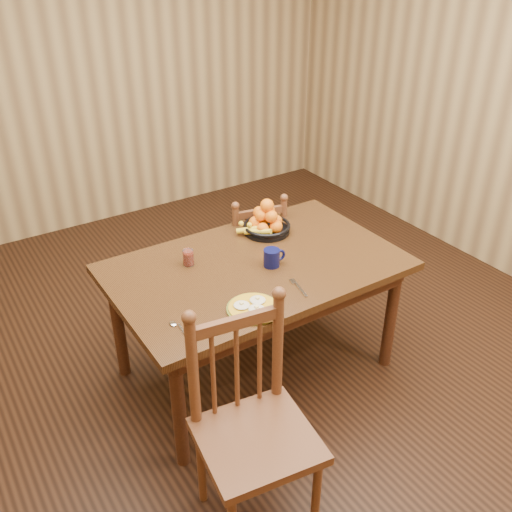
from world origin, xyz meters
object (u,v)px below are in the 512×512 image
chair_far (253,254)px  fruit_bowl (266,222)px  dining_table (256,277)px  chair_near (253,429)px  breakfast_plate (254,308)px  coffee_mug (272,257)px

chair_far → fruit_bowl: (-0.08, -0.28, 0.39)m
dining_table → chair_far: size_ratio=1.81×
chair_near → fruit_bowl: size_ratio=3.27×
breakfast_plate → fruit_bowl: bearing=52.4°
chair_near → chair_far: bearing=65.4°
breakfast_plate → coffee_mug: size_ratio=2.24×
dining_table → breakfast_plate: size_ratio=5.35×
dining_table → chair_far: bearing=59.2°
coffee_mug → chair_far: bearing=66.7°
chair_far → chair_near: chair_near is taller
dining_table → chair_far: 0.70m
dining_table → breakfast_plate: bearing=-124.0°
chair_far → coffee_mug: (-0.27, -0.63, 0.37)m
breakfast_plate → coffee_mug: coffee_mug is taller
chair_far → chair_near: (-0.88, -1.38, 0.09)m
fruit_bowl → dining_table: bearing=-131.8°
breakfast_plate → dining_table: bearing=56.0°
chair_near → breakfast_plate: (0.30, 0.45, 0.25)m
fruit_bowl → chair_far: bearing=73.8°
chair_far → coffee_mug: bearing=78.3°
chair_far → chair_near: size_ratio=0.83×
chair_far → coffee_mug: 0.78m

